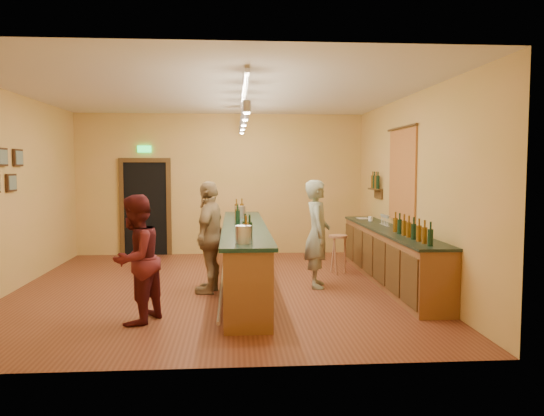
{
  "coord_description": "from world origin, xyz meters",
  "views": [
    {
      "loc": [
        0.29,
        -8.66,
        2.0
      ],
      "look_at": [
        0.94,
        0.2,
        1.31
      ],
      "focal_mm": 35.0,
      "sensor_mm": 36.0,
      "label": 1
    }
  ],
  "objects": [
    {
      "name": "bartender",
      "position": [
        1.68,
        -0.02,
        0.89
      ],
      "size": [
        0.48,
        0.69,
        1.79
      ],
      "primitive_type": "imported",
      "rotation": [
        0.0,
        0.0,
        1.48
      ],
      "color": "gray",
      "rests_on": "floor"
    },
    {
      "name": "wall_right",
      "position": [
        3.25,
        0.0,
        1.6
      ],
      "size": [
        0.02,
        7.0,
        3.2
      ],
      "primitive_type": "cube",
      "color": "gold",
      "rests_on": "floor"
    },
    {
      "name": "doorway",
      "position": [
        -1.7,
        3.47,
        1.13
      ],
      "size": [
        1.15,
        0.09,
        2.48
      ],
      "color": "black",
      "rests_on": "wall_back"
    },
    {
      "name": "customer_a",
      "position": [
        -0.96,
        -1.88,
        0.83
      ],
      "size": [
        0.89,
        0.98,
        1.65
      ],
      "primitive_type": "imported",
      "rotation": [
        0.0,
        0.0,
        -1.97
      ],
      "color": "#59191E",
      "rests_on": "floor"
    },
    {
      "name": "tasting_bar",
      "position": [
        0.46,
        -0.0,
        0.61
      ],
      "size": [
        0.73,
        5.1,
        1.38
      ],
      "color": "brown",
      "rests_on": "floor"
    },
    {
      "name": "ceiling",
      "position": [
        0.0,
        0.0,
        3.2
      ],
      "size": [
        6.5,
        7.0,
        0.02
      ],
      "primitive_type": "cube",
      "color": "silver",
      "rests_on": "wall_back"
    },
    {
      "name": "bottle_shelf",
      "position": [
        3.17,
        1.9,
        1.67
      ],
      "size": [
        0.17,
        0.55,
        0.54
      ],
      "color": "#442F14",
      "rests_on": "wall_right"
    },
    {
      "name": "back_counter",
      "position": [
        2.97,
        0.18,
        0.49
      ],
      "size": [
        0.6,
        4.55,
        1.27
      ],
      "color": "brown",
      "rests_on": "floor"
    },
    {
      "name": "wall_back",
      "position": [
        0.0,
        3.5,
        1.6
      ],
      "size": [
        6.5,
        0.02,
        3.2
      ],
      "primitive_type": "cube",
      "color": "gold",
      "rests_on": "floor"
    },
    {
      "name": "pendant_track",
      "position": [
        0.46,
        -0.0,
        2.98
      ],
      "size": [
        0.11,
        4.6,
        0.5
      ],
      "color": "silver",
      "rests_on": "ceiling"
    },
    {
      "name": "wall_left",
      "position": [
        -3.25,
        0.0,
        1.6
      ],
      "size": [
        0.02,
        7.0,
        3.2
      ],
      "primitive_type": "cube",
      "color": "gold",
      "rests_on": "floor"
    },
    {
      "name": "bar_stool",
      "position": [
        2.23,
        1.04,
        0.58
      ],
      "size": [
        0.35,
        0.35,
        0.73
      ],
      "rotation": [
        0.0,
        0.0,
        -0.22
      ],
      "color": "#956443",
      "rests_on": "floor"
    },
    {
      "name": "wall_front",
      "position": [
        0.0,
        -3.5,
        1.6
      ],
      "size": [
        6.5,
        0.02,
        3.2
      ],
      "primitive_type": "cube",
      "color": "gold",
      "rests_on": "floor"
    },
    {
      "name": "tapestry",
      "position": [
        3.23,
        0.4,
        1.85
      ],
      "size": [
        0.03,
        1.4,
        1.6
      ],
      "primitive_type": "cube",
      "color": "#A73A21",
      "rests_on": "wall_right"
    },
    {
      "name": "floor",
      "position": [
        0.0,
        0.0,
        0.0
      ],
      "size": [
        7.0,
        7.0,
        0.0
      ],
      "primitive_type": "plane",
      "color": "brown",
      "rests_on": "ground"
    },
    {
      "name": "customer_b",
      "position": [
        -0.09,
        -0.26,
        0.89
      ],
      "size": [
        0.68,
        1.12,
        1.78
      ],
      "primitive_type": "imported",
      "rotation": [
        0.0,
        0.0,
        -1.83
      ],
      "color": "#997A51",
      "rests_on": "floor"
    }
  ]
}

